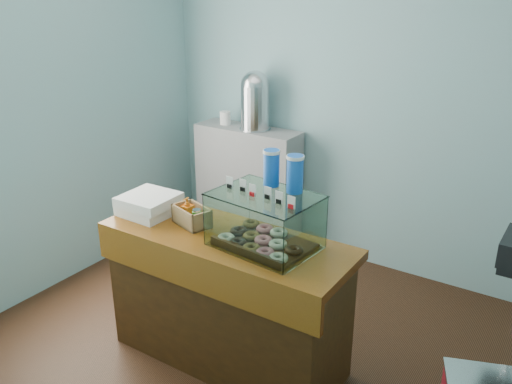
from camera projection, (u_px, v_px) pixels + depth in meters
The scene contains 8 objects.
ground at pixel (249, 338), 3.81m from camera, with size 3.50×3.50×0.00m, color black.
room_shell at pixel (253, 97), 3.18m from camera, with size 3.54×3.04×2.82m.
counter at pixel (227, 298), 3.45m from camera, with size 1.60×0.60×0.90m.
back_shelf at pixel (248, 185), 5.10m from camera, with size 1.00×0.32×1.10m, color gray.
display_case at pixel (268, 217), 3.13m from camera, with size 0.63×0.49×0.54m.
condiment_crate at pixel (191, 215), 3.42m from camera, with size 0.28×0.22×0.17m.
pastry_boxes at pixel (149, 204), 3.58m from camera, with size 0.35×0.35×0.13m.
coffee_urn at pixel (255, 99), 4.75m from camera, with size 0.28×0.28×0.52m.
Camera 1 is at (1.78, -2.63, 2.35)m, focal length 38.00 mm.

